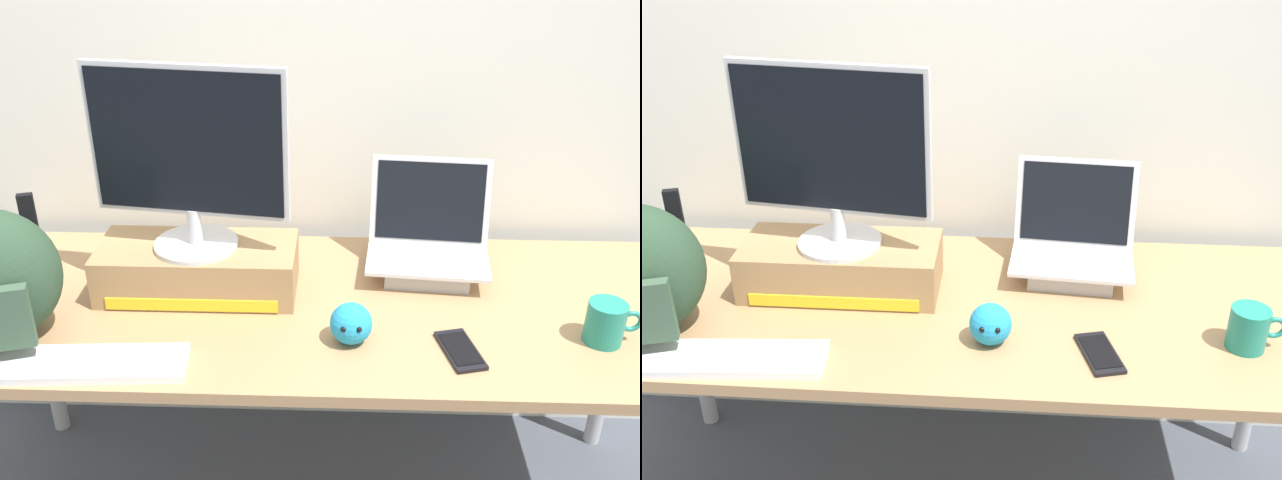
{
  "view_description": "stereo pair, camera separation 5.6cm",
  "coord_description": "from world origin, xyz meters",
  "views": [
    {
      "loc": [
        0.06,
        -1.56,
        1.71
      ],
      "look_at": [
        0.0,
        0.0,
        0.9
      ],
      "focal_mm": 40.44,
      "sensor_mm": 36.0,
      "label": 1
    },
    {
      "loc": [
        0.12,
        -1.55,
        1.71
      ],
      "look_at": [
        0.0,
        0.0,
        0.9
      ],
      "focal_mm": 40.44,
      "sensor_mm": 36.0,
      "label": 2
    }
  ],
  "objects": [
    {
      "name": "toner_box_yellow",
      "position": [
        -0.32,
        0.05,
        0.78
      ],
      "size": [
        0.51,
        0.23,
        0.13
      ],
      "color": "#9E7A51",
      "rests_on": "desk"
    },
    {
      "name": "cell_phone",
      "position": [
        0.33,
        -0.2,
        0.72
      ],
      "size": [
        0.11,
        0.17,
        0.01
      ],
      "rotation": [
        0.0,
        0.0,
        0.25
      ],
      "color": "black",
      "rests_on": "desk"
    },
    {
      "name": "back_wall",
      "position": [
        0.0,
        0.47,
        1.3
      ],
      "size": [
        7.0,
        0.1,
        2.6
      ],
      "primitive_type": "cube",
      "color": "silver",
      "rests_on": "ground"
    },
    {
      "name": "plush_toy",
      "position": [
        0.08,
        -0.17,
        0.77
      ],
      "size": [
        0.1,
        0.1,
        0.1
      ],
      "color": "#2393CC",
      "rests_on": "desk"
    },
    {
      "name": "desktop_monitor",
      "position": [
        -0.32,
        0.05,
        1.09
      ],
      "size": [
        0.49,
        0.21,
        0.47
      ],
      "rotation": [
        0.0,
        0.0,
        -0.14
      ],
      "color": "silver",
      "rests_on": "toner_box_yellow"
    },
    {
      "name": "coffee_mug",
      "position": [
        0.67,
        -0.14,
        0.77
      ],
      "size": [
        0.13,
        0.09,
        0.1
      ],
      "color": "#1E7F70",
      "rests_on": "desk"
    },
    {
      "name": "desk",
      "position": [
        0.0,
        0.0,
        0.65
      ],
      "size": [
        1.91,
        0.74,
        0.72
      ],
      "color": "#A87F56",
      "rests_on": "ground"
    },
    {
      "name": "open_laptop",
      "position": [
        0.29,
        0.18,
        0.78
      ],
      "size": [
        0.34,
        0.27,
        0.29
      ],
      "rotation": [
        0.0,
        0.0,
        -0.09
      ],
      "color": "#ADADB2",
      "rests_on": "desk"
    },
    {
      "name": "external_keyboard",
      "position": [
        -0.51,
        -0.29,
        0.73
      ],
      "size": [
        0.45,
        0.15,
        0.02
      ],
      "rotation": [
        0.0,
        0.0,
        0.06
      ],
      "color": "white",
      "rests_on": "desk"
    }
  ]
}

